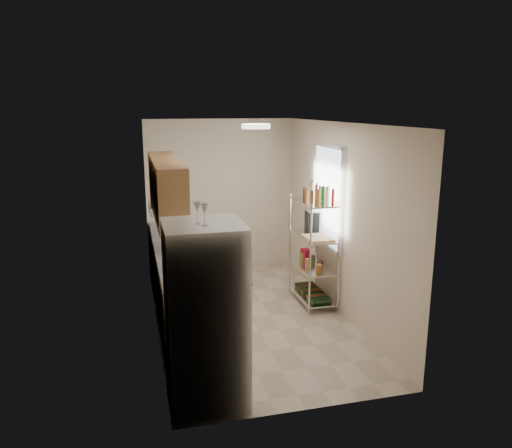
{
  "coord_description": "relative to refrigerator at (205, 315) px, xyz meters",
  "views": [
    {
      "loc": [
        -1.49,
        -6.14,
        2.8
      ],
      "look_at": [
        0.14,
        0.25,
        1.24
      ],
      "focal_mm": 35.0,
      "sensor_mm": 36.0,
      "label": 1
    }
  ],
  "objects": [
    {
      "name": "room",
      "position": [
        0.87,
        1.78,
        0.41
      ],
      "size": [
        2.52,
        4.42,
        2.62
      ],
      "color": "beige",
      "rests_on": "ground"
    },
    {
      "name": "counter_run",
      "position": [
        -0.05,
        2.22,
        -0.43
      ],
      "size": [
        0.63,
        3.51,
        0.9
      ],
      "color": "#B27D4B",
      "rests_on": "ground"
    },
    {
      "name": "upper_cabinets",
      "position": [
        -0.18,
        1.88,
        0.92
      ],
      "size": [
        0.33,
        2.2,
        0.72
      ],
      "primitive_type": "cube",
      "color": "#B27D4B",
      "rests_on": "room"
    },
    {
      "name": "range_hood",
      "position": [
        -0.13,
        2.68,
        0.5
      ],
      "size": [
        0.5,
        0.6,
        0.12
      ],
      "primitive_type": "cube",
      "color": "#B7BABC",
      "rests_on": "room"
    },
    {
      "name": "window",
      "position": [
        2.1,
        2.13,
        0.66
      ],
      "size": [
        0.06,
        1.0,
        1.46
      ],
      "primitive_type": "cube",
      "color": "white",
      "rests_on": "room"
    },
    {
      "name": "bakers_rack",
      "position": [
        1.88,
        2.08,
        0.22
      ],
      "size": [
        0.45,
        0.9,
        1.73
      ],
      "color": "silver",
      "rests_on": "ground"
    },
    {
      "name": "ceiling_dome",
      "position": [
        0.87,
        1.48,
        1.68
      ],
      "size": [
        0.34,
        0.34,
        0.05
      ],
      "primitive_type": "cylinder",
      "color": "white",
      "rests_on": "room"
    },
    {
      "name": "refrigerator",
      "position": [
        0.0,
        0.0,
        0.0
      ],
      "size": [
        0.73,
        0.73,
        1.77
      ],
      "primitive_type": "cube",
      "color": "white",
      "rests_on": "ground"
    },
    {
      "name": "wine_glass_a",
      "position": [
        0.0,
        -0.1,
        0.99
      ],
      "size": [
        0.07,
        0.07,
        0.2
      ],
      "primitive_type": null,
      "color": "silver",
      "rests_on": "refrigerator"
    },
    {
      "name": "wine_glass_b",
      "position": [
        -0.05,
        -0.02,
        0.99
      ],
      "size": [
        0.07,
        0.07,
        0.2
      ],
      "primitive_type": null,
      "color": "silver",
      "rests_on": "refrigerator"
    },
    {
      "name": "rice_cooker",
      "position": [
        -0.09,
        2.23,
        0.13
      ],
      "size": [
        0.29,
        0.29,
        0.23
      ],
      "primitive_type": "cylinder",
      "color": "white",
      "rests_on": "counter_run"
    },
    {
      "name": "frying_pan_large",
      "position": [
        -0.06,
        2.39,
        0.03
      ],
      "size": [
        0.26,
        0.26,
        0.04
      ],
      "primitive_type": "cylinder",
      "rotation": [
        0.0,
        0.0,
        -0.1
      ],
      "color": "black",
      "rests_on": "counter_run"
    },
    {
      "name": "frying_pan_small",
      "position": [
        -0.07,
        2.96,
        0.03
      ],
      "size": [
        0.25,
        0.25,
        0.04
      ],
      "primitive_type": "cylinder",
      "rotation": [
        0.0,
        0.0,
        0.23
      ],
      "color": "black",
      "rests_on": "counter_run"
    },
    {
      "name": "cutting_board",
      "position": [
        1.86,
        1.88,
        0.14
      ],
      "size": [
        0.35,
        0.44,
        0.03
      ],
      "primitive_type": "cube",
      "rotation": [
        0.0,
        0.0,
        0.02
      ],
      "color": "tan",
      "rests_on": "bakers_rack"
    },
    {
      "name": "espresso_machine",
      "position": [
        1.96,
        2.41,
        0.27
      ],
      "size": [
        0.21,
        0.28,
        0.3
      ],
      "primitive_type": "cube",
      "rotation": [
        0.0,
        0.0,
        -0.14
      ],
      "color": "black",
      "rests_on": "bakers_rack"
    },
    {
      "name": "storage_bag",
      "position": [
        1.87,
        2.38,
        -0.24
      ],
      "size": [
        0.13,
        0.16,
        0.17
      ],
      "primitive_type": "cube",
      "rotation": [
        0.0,
        0.0,
        0.2
      ],
      "color": "maroon",
      "rests_on": "bakers_rack"
    }
  ]
}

